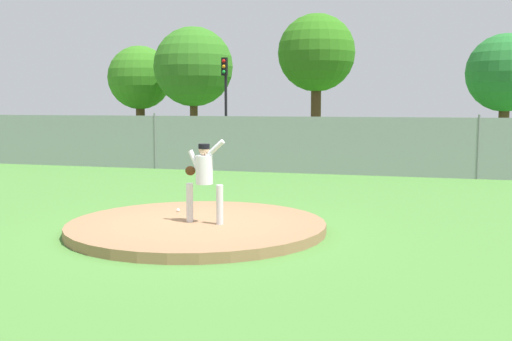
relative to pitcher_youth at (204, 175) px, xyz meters
name	(u,v)px	position (x,y,z in m)	size (l,w,h in m)	color
ground_plane	(275,189)	(-0.18, 6.08, -1.10)	(80.00, 80.00, 0.00)	#4C8438
asphalt_strip	(326,162)	(-0.18, 14.58, -1.10)	(44.00, 7.00, 0.01)	#2B2B2D
pitchers_mound	(197,226)	(-0.18, 0.08, -1.01)	(4.90, 4.90, 0.18)	#99704C
pitcher_youth	(204,175)	(0.00, 0.00, 0.00)	(0.81, 0.32, 1.58)	silver
baseball	(178,210)	(-0.95, 0.95, -0.88)	(0.07, 0.07, 0.07)	white
chainlink_fence	(304,145)	(-0.18, 10.08, -0.11)	(28.43, 0.07, 2.07)	gray
parked_car_red	(237,142)	(-4.06, 14.49, -0.32)	(2.13, 4.41, 1.65)	#A81919
parked_car_silver	(129,138)	(-9.53, 14.98, -0.27)	(1.93, 4.66, 1.73)	#B7BABF
parked_car_charcoal	(352,142)	(0.85, 14.94, -0.28)	(1.91, 4.81, 1.71)	#232328
parked_car_white	(462,145)	(5.22, 14.57, -0.28)	(2.05, 4.73, 1.72)	silver
traffic_cone_orange	(316,154)	(-0.75, 15.32, -0.84)	(0.40, 0.40, 0.55)	orange
traffic_light_near	(225,87)	(-6.13, 18.89, 2.14)	(0.28, 0.46, 4.74)	black
tree_bushy_near	(140,78)	(-13.92, 24.77, 2.94)	(4.02, 4.02, 6.08)	#4C331E
tree_broad_right	(193,67)	(-9.45, 22.81, 3.45)	(4.63, 4.63, 6.88)	#4C331E
tree_broad_left	(317,54)	(-2.15, 22.68, 4.04)	(4.23, 4.23, 7.31)	#4C331E
tree_leaning_west	(506,73)	(7.78, 24.92, 2.95)	(4.21, 4.21, 6.19)	#4C331E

